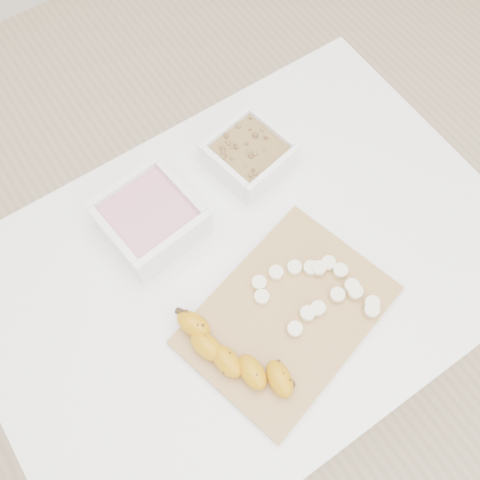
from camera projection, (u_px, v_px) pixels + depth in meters
ground at (245, 353)px, 1.68m from camera, size 3.50×3.50×0.00m
table at (248, 283)px, 1.09m from camera, size 1.00×0.70×0.75m
bowl_yogurt at (150, 218)px, 1.00m from camera, size 0.18×0.18×0.08m
bowl_granola at (249, 155)px, 1.06m from camera, size 0.17×0.17×0.07m
cutting_board at (287, 315)px, 0.95m from camera, size 0.41×0.34×0.01m
banana at (236, 356)px, 0.89m from camera, size 0.11×0.23×0.04m
banana_slices at (318, 289)px, 0.96m from camera, size 0.18×0.18×0.02m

